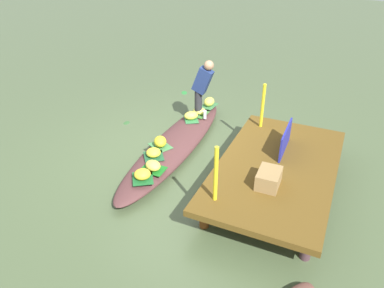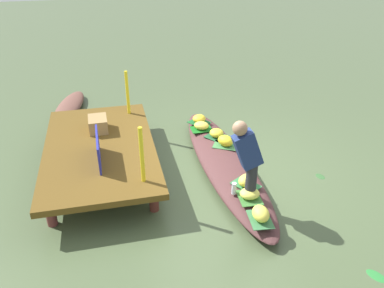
{
  "view_description": "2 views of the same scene",
  "coord_description": "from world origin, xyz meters",
  "px_view_note": "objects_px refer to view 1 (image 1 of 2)",
  "views": [
    {
      "loc": [
        5.47,
        2.84,
        3.78
      ],
      "look_at": [
        0.45,
        0.56,
        0.51
      ],
      "focal_mm": 34.51,
      "sensor_mm": 36.0,
      "label": 1
    },
    {
      "loc": [
        -5.37,
        1.82,
        3.63
      ],
      "look_at": [
        -0.05,
        0.58,
        0.6
      ],
      "focal_mm": 36.15,
      "sensor_mm": 36.0,
      "label": 2
    }
  ],
  "objects_px": {
    "banana_bunch_5": "(142,174)",
    "market_banner": "(285,140)",
    "banana_bunch_0": "(200,111)",
    "produce_crate": "(269,178)",
    "banana_bunch_2": "(153,165)",
    "banana_bunch_1": "(191,116)",
    "vendor_boat": "(175,144)",
    "banana_bunch_3": "(209,102)",
    "vendor_person": "(202,85)",
    "banana_bunch_6": "(160,142)",
    "banana_bunch_4": "(153,153)",
    "water_bottle": "(205,115)"
  },
  "relations": [
    {
      "from": "banana_bunch_5",
      "to": "market_banner",
      "type": "distance_m",
      "value": 2.44
    },
    {
      "from": "banana_bunch_0",
      "to": "produce_crate",
      "type": "distance_m",
      "value": 3.03
    },
    {
      "from": "banana_bunch_2",
      "to": "produce_crate",
      "type": "xyz_separation_m",
      "value": [
        -0.06,
        1.92,
        0.27
      ]
    },
    {
      "from": "banana_bunch_2",
      "to": "market_banner",
      "type": "bearing_deg",
      "value": 120.5
    },
    {
      "from": "banana_bunch_0",
      "to": "banana_bunch_1",
      "type": "xyz_separation_m",
      "value": [
        0.31,
        -0.06,
        0.01
      ]
    },
    {
      "from": "vendor_boat",
      "to": "banana_bunch_3",
      "type": "xyz_separation_m",
      "value": [
        -1.67,
        0.03,
        0.23
      ]
    },
    {
      "from": "vendor_person",
      "to": "market_banner",
      "type": "relative_size",
      "value": 1.46
    },
    {
      "from": "banana_bunch_6",
      "to": "market_banner",
      "type": "height_order",
      "value": "market_banner"
    },
    {
      "from": "vendor_boat",
      "to": "banana_bunch_4",
      "type": "xyz_separation_m",
      "value": [
        0.72,
        -0.06,
        0.21
      ]
    },
    {
      "from": "banana_bunch_4",
      "to": "banana_bunch_1",
      "type": "bearing_deg",
      "value": 179.98
    },
    {
      "from": "banana_bunch_1",
      "to": "banana_bunch_4",
      "type": "bearing_deg",
      "value": -0.02
    },
    {
      "from": "vendor_boat",
      "to": "banana_bunch_3",
      "type": "distance_m",
      "value": 1.69
    },
    {
      "from": "banana_bunch_4",
      "to": "produce_crate",
      "type": "xyz_separation_m",
      "value": [
        0.3,
        2.11,
        0.27
      ]
    },
    {
      "from": "banana_bunch_5",
      "to": "banana_bunch_6",
      "type": "relative_size",
      "value": 0.9
    },
    {
      "from": "banana_bunch_2",
      "to": "banana_bunch_4",
      "type": "relative_size",
      "value": 1.11
    },
    {
      "from": "banana_bunch_2",
      "to": "banana_bunch_3",
      "type": "height_order",
      "value": "banana_bunch_3"
    },
    {
      "from": "water_bottle",
      "to": "vendor_person",
      "type": "bearing_deg",
      "value": -135.79
    },
    {
      "from": "banana_bunch_3",
      "to": "banana_bunch_4",
      "type": "distance_m",
      "value": 2.39
    },
    {
      "from": "banana_bunch_4",
      "to": "banana_bunch_6",
      "type": "distance_m",
      "value": 0.37
    },
    {
      "from": "banana_bunch_6",
      "to": "banana_bunch_0",
      "type": "bearing_deg",
      "value": 175.43
    },
    {
      "from": "banana_bunch_5",
      "to": "market_banner",
      "type": "relative_size",
      "value": 0.32
    },
    {
      "from": "banana_bunch_2",
      "to": "vendor_person",
      "type": "distance_m",
      "value": 2.33
    },
    {
      "from": "banana_bunch_3",
      "to": "banana_bunch_4",
      "type": "xyz_separation_m",
      "value": [
        2.39,
        -0.09,
        -0.02
      ]
    },
    {
      "from": "banana_bunch_3",
      "to": "banana_bunch_5",
      "type": "relative_size",
      "value": 1.09
    },
    {
      "from": "banana_bunch_0",
      "to": "banana_bunch_1",
      "type": "bearing_deg",
      "value": -11.39
    },
    {
      "from": "water_bottle",
      "to": "produce_crate",
      "type": "xyz_separation_m",
      "value": [
        2.06,
        1.87,
        0.26
      ]
    },
    {
      "from": "banana_bunch_1",
      "to": "banana_bunch_5",
      "type": "distance_m",
      "value": 2.26
    },
    {
      "from": "banana_bunch_1",
      "to": "produce_crate",
      "type": "height_order",
      "value": "produce_crate"
    },
    {
      "from": "vendor_boat",
      "to": "banana_bunch_5",
      "type": "bearing_deg",
      "value": 3.65
    },
    {
      "from": "banana_bunch_5",
      "to": "banana_bunch_6",
      "type": "bearing_deg",
      "value": -167.31
    },
    {
      "from": "banana_bunch_4",
      "to": "banana_bunch_5",
      "type": "bearing_deg",
      "value": 14.36
    },
    {
      "from": "banana_bunch_0",
      "to": "water_bottle",
      "type": "height_order",
      "value": "water_bottle"
    },
    {
      "from": "banana_bunch_6",
      "to": "vendor_person",
      "type": "height_order",
      "value": "vendor_person"
    },
    {
      "from": "banana_bunch_0",
      "to": "banana_bunch_2",
      "type": "distance_m",
      "value": 2.28
    },
    {
      "from": "banana_bunch_2",
      "to": "market_banner",
      "type": "distance_m",
      "value": 2.26
    },
    {
      "from": "banana_bunch_2",
      "to": "banana_bunch_3",
      "type": "distance_m",
      "value": 2.76
    },
    {
      "from": "banana_bunch_3",
      "to": "water_bottle",
      "type": "xyz_separation_m",
      "value": [
        0.63,
        0.16,
        -0.01
      ]
    },
    {
      "from": "banana_bunch_2",
      "to": "banana_bunch_6",
      "type": "distance_m",
      "value": 0.77
    },
    {
      "from": "banana_bunch_0",
      "to": "banana_bunch_4",
      "type": "bearing_deg",
      "value": -1.89
    },
    {
      "from": "market_banner",
      "to": "banana_bunch_4",
      "type": "bearing_deg",
      "value": -70.94
    },
    {
      "from": "vendor_person",
      "to": "water_bottle",
      "type": "xyz_separation_m",
      "value": [
        0.12,
        0.12,
        -0.61
      ]
    },
    {
      "from": "banana_bunch_3",
      "to": "banana_bunch_5",
      "type": "distance_m",
      "value": 3.05
    },
    {
      "from": "vendor_boat",
      "to": "banana_bunch_2",
      "type": "bearing_deg",
      "value": 6.32
    },
    {
      "from": "banana_bunch_0",
      "to": "water_bottle",
      "type": "relative_size",
      "value": 1.58
    },
    {
      "from": "banana_bunch_1",
      "to": "banana_bunch_5",
      "type": "bearing_deg",
      "value": 4.24
    },
    {
      "from": "banana_bunch_6",
      "to": "vendor_person",
      "type": "relative_size",
      "value": 0.24
    },
    {
      "from": "market_banner",
      "to": "banana_bunch_1",
      "type": "bearing_deg",
      "value": -112.35
    },
    {
      "from": "vendor_boat",
      "to": "market_banner",
      "type": "xyz_separation_m",
      "value": [
        -0.05,
        2.06,
        0.57
      ]
    },
    {
      "from": "vendor_boat",
      "to": "banana_bunch_2",
      "type": "height_order",
      "value": "banana_bunch_2"
    },
    {
      "from": "market_banner",
      "to": "water_bottle",
      "type": "bearing_deg",
      "value": -118.85
    }
  ]
}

